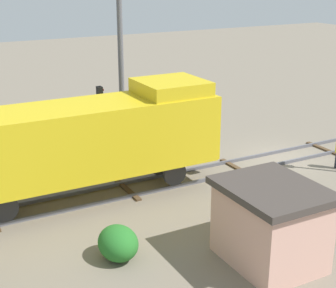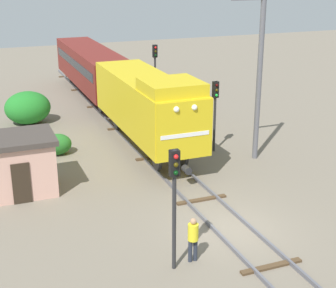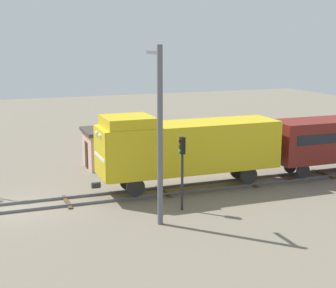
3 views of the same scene
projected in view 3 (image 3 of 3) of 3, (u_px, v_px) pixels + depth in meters
ground_plane at (14, 209)px, 28.12m from camera, size 104.51×104.51×0.00m
railway_track at (14, 207)px, 28.10m from camera, size 2.40×69.67×0.16m
locomotive at (187, 146)px, 31.03m from camera, size 2.90×11.60×4.60m
traffic_signal_mid at (182, 160)px, 27.34m from camera, size 0.32×0.34×4.03m
catenary_mast at (160, 132)px, 24.92m from camera, size 1.94×0.28×8.87m
relay_hut at (104, 147)px, 37.07m from camera, size 3.50×2.90×2.74m
bush_near at (173, 161)px, 36.41m from camera, size 1.62×1.32×1.18m
bush_far at (251, 145)px, 39.23m from camera, size 2.99×2.45×2.18m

